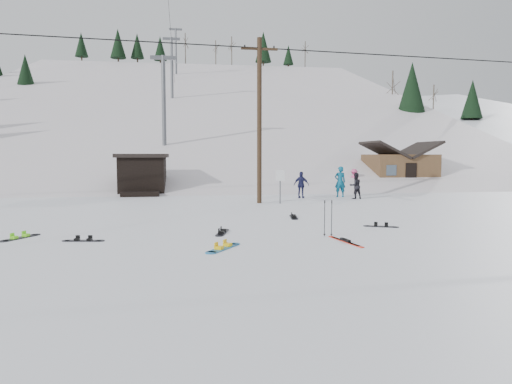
{
  "coord_description": "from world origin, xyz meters",
  "views": [
    {
      "loc": [
        -1.78,
        -10.94,
        2.68
      ],
      "look_at": [
        0.45,
        4.54,
        1.4
      ],
      "focal_mm": 32.0,
      "sensor_mm": 36.0,
      "label": 1
    }
  ],
  "objects": [
    {
      "name": "board_scatter_f",
      "position": [
        2.58,
        7.99,
        0.03
      ],
      "size": [
        0.45,
        1.48,
        0.1
      ],
      "rotation": [
        0.0,
        0.0,
        1.43
      ],
      "color": "black",
      "rests_on": "ground"
    },
    {
      "name": "ground",
      "position": [
        0.0,
        0.0,
        0.0
      ],
      "size": [
        200.0,
        200.0,
        0.0
      ],
      "primitive_type": "plane",
      "color": "white",
      "rests_on": "ground"
    },
    {
      "name": "cabin",
      "position": [
        15.0,
        24.0,
        1.48
      ],
      "size": [
        5.39,
        4.4,
        3.77
      ],
      "color": "brown",
      "rests_on": "ground"
    },
    {
      "name": "board_scatter_a",
      "position": [
        -5.11,
        3.69,
        0.02
      ],
      "size": [
        1.32,
        0.42,
        0.09
      ],
      "rotation": [
        0.0,
        0.0,
        -0.16
      ],
      "color": "black",
      "rests_on": "ground"
    },
    {
      "name": "lift_tower_near",
      "position": [
        -4.0,
        30.0,
        7.86
      ],
      "size": [
        2.2,
        0.36,
        8.0
      ],
      "color": "#595B60",
      "rests_on": "ski_slope"
    },
    {
      "name": "skier_dark",
      "position": [
        8.15,
        15.55,
        0.79
      ],
      "size": [
        0.86,
        0.72,
        1.58
      ],
      "primitive_type": "imported",
      "rotation": [
        0.0,
        0.0,
        3.31
      ],
      "color": "black",
      "rests_on": "ground"
    },
    {
      "name": "skier_pink",
      "position": [
        10.51,
        22.17,
        0.8
      ],
      "size": [
        1.14,
        0.81,
        1.61
      ],
      "primitive_type": "imported",
      "rotation": [
        0.0,
        0.0,
        2.92
      ],
      "color": "#D14982",
      "rests_on": "ground"
    },
    {
      "name": "treeline_right",
      "position": [
        36.0,
        42.0,
        0.0
      ],
      "size": [
        20.0,
        60.0,
        10.0
      ],
      "primitive_type": null,
      "color": "black",
      "rests_on": "ground"
    },
    {
      "name": "lift_hut",
      "position": [
        -5.0,
        20.94,
        1.36
      ],
      "size": [
        3.4,
        4.1,
        2.75
      ],
      "color": "black",
      "rests_on": "ground"
    },
    {
      "name": "skier_teal",
      "position": [
        7.62,
        16.86,
        0.97
      ],
      "size": [
        0.73,
        0.5,
        1.95
      ],
      "primitive_type": "imported",
      "rotation": [
        0.0,
        0.0,
        3.09
      ],
      "color": "#0B5777",
      "rests_on": "ground"
    },
    {
      "name": "lift_tower_far",
      "position": [
        -4.0,
        70.0,
        20.86
      ],
      "size": [
        2.2,
        0.36,
        8.0
      ],
      "color": "#595B60",
      "rests_on": "ski_slope"
    },
    {
      "name": "ski_poles",
      "position": [
        2.69,
        3.45,
        0.61
      ],
      "size": [
        0.33,
        0.09,
        1.19
      ],
      "color": "black",
      "rests_on": "ground"
    },
    {
      "name": "hero_snowboard",
      "position": [
        -0.87,
        1.93,
        0.03
      ],
      "size": [
        1.08,
        1.45,
        0.12
      ],
      "rotation": [
        0.0,
        0.0,
        0.98
      ],
      "color": "#1C76B8",
      "rests_on": "ground"
    },
    {
      "name": "lift_tower_mid",
      "position": [
        -4.0,
        50.0,
        14.36
      ],
      "size": [
        2.2,
        0.36,
        8.0
      ],
      "color": "#595B60",
      "rests_on": "ski_slope"
    },
    {
      "name": "board_scatter_b",
      "position": [
        -0.72,
        4.55,
        0.03
      ],
      "size": [
        0.56,
        1.45,
        0.1
      ],
      "rotation": [
        0.0,
        0.0,
        1.33
      ],
      "color": "black",
      "rests_on": "ground"
    },
    {
      "name": "utility_pole",
      "position": [
        2.0,
        14.0,
        4.68
      ],
      "size": [
        2.0,
        0.26,
        9.0
      ],
      "color": "#3A2819",
      "rests_on": "ground"
    },
    {
      "name": "hero_skis",
      "position": [
        2.92,
        2.38,
        0.03
      ],
      "size": [
        0.49,
        1.93,
        0.1
      ],
      "rotation": [
        0.0,
        0.0,
        0.2
      ],
      "color": "red",
      "rests_on": "ground"
    },
    {
      "name": "skier_navy",
      "position": [
        5.0,
        16.47,
        0.82
      ],
      "size": [
        1.04,
        0.81,
        1.64
      ],
      "primitive_type": "imported",
      "rotation": [
        0.0,
        0.0,
        2.64
      ],
      "color": "#1B1C43",
      "rests_on": "ground"
    },
    {
      "name": "ridge_right",
      "position": [
        38.0,
        50.0,
        -11.0
      ],
      "size": [
        45.66,
        93.98,
        54.59
      ],
      "primitive_type": "cube",
      "rotation": [
        0.21,
        -0.05,
        -0.12
      ],
      "color": "white",
      "rests_on": "ground"
    },
    {
      "name": "treeline_crest",
      "position": [
        0.0,
        86.0,
        0.0
      ],
      "size": [
        50.0,
        6.0,
        10.0
      ],
      "primitive_type": null,
      "color": "black",
      "rests_on": "ski_slope"
    },
    {
      "name": "trail_sign",
      "position": [
        3.1,
        13.58,
        1.27
      ],
      "size": [
        0.5,
        0.09,
        1.85
      ],
      "color": "#595B60",
      "rests_on": "ground"
    },
    {
      "name": "ski_slope",
      "position": [
        0.0,
        55.0,
        -12.0
      ],
      "size": [
        60.0,
        85.24,
        65.97
      ],
      "primitive_type": "cube",
      "rotation": [
        0.31,
        0.0,
        0.0
      ],
      "color": "silver",
      "rests_on": "ground"
    },
    {
      "name": "board_scatter_d",
      "position": [
        5.24,
        5.05,
        0.02
      ],
      "size": [
        1.2,
        0.67,
        0.09
      ],
      "rotation": [
        0.0,
        0.0,
        -0.42
      ],
      "color": "black",
      "rests_on": "ground"
    },
    {
      "name": "board_scatter_c",
      "position": [
        -7.24,
        4.5,
        0.03
      ],
      "size": [
        0.89,
        1.38,
        0.11
      ],
      "rotation": [
        0.0,
        0.0,
        1.06
      ],
      "color": "black",
      "rests_on": "ground"
    }
  ]
}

